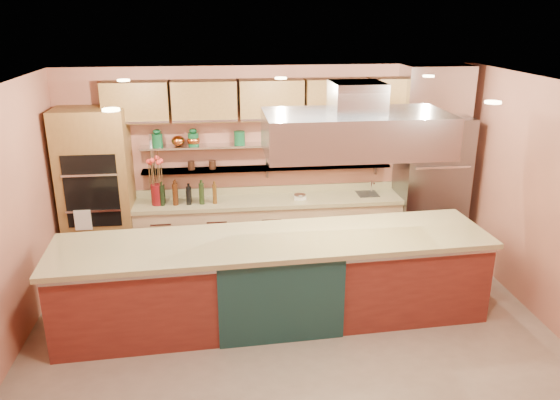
{
  "coord_description": "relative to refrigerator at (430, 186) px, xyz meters",
  "views": [
    {
      "loc": [
        -0.77,
        -5.26,
        3.51
      ],
      "look_at": [
        -0.03,
        1.0,
        1.33
      ],
      "focal_mm": 35.0,
      "sensor_mm": 36.0,
      "label": 1
    }
  ],
  "objects": [
    {
      "name": "floor",
      "position": [
        -2.35,
        -2.14,
        -1.06
      ],
      "size": [
        6.0,
        5.0,
        0.02
      ],
      "primitive_type": "cube",
      "color": "gray",
      "rests_on": "ground"
    },
    {
      "name": "ceiling",
      "position": [
        -2.35,
        -2.14,
        1.75
      ],
      "size": [
        6.0,
        5.0,
        0.02
      ],
      "primitive_type": "cube",
      "color": "black",
      "rests_on": "wall_back"
    },
    {
      "name": "wall_back",
      "position": [
        -2.35,
        0.36,
        0.35
      ],
      "size": [
        6.0,
        0.04,
        2.8
      ],
      "primitive_type": "cube",
      "color": "#B66F56",
      "rests_on": "floor"
    },
    {
      "name": "wall_front",
      "position": [
        -2.35,
        -4.64,
        0.35
      ],
      "size": [
        6.0,
        0.04,
        2.8
      ],
      "primitive_type": "cube",
      "color": "#B66F56",
      "rests_on": "floor"
    },
    {
      "name": "oven_stack",
      "position": [
        -4.8,
        0.04,
        0.1
      ],
      "size": [
        0.95,
        0.64,
        2.3
      ],
      "primitive_type": "cube",
      "color": "olive",
      "rests_on": "floor"
    },
    {
      "name": "refrigerator",
      "position": [
        0.0,
        0.0,
        0.0
      ],
      "size": [
        0.95,
        0.72,
        2.1
      ],
      "primitive_type": "cube",
      "color": "slate",
      "rests_on": "floor"
    },
    {
      "name": "back_counter",
      "position": [
        -2.4,
        0.06,
        -0.58
      ],
      "size": [
        3.84,
        0.64,
        0.93
      ],
      "primitive_type": "cube",
      "color": "tan",
      "rests_on": "floor"
    },
    {
      "name": "wall_shelf_lower",
      "position": [
        -2.4,
        0.23,
        0.3
      ],
      "size": [
        3.6,
        0.26,
        0.03
      ],
      "primitive_type": "cube",
      "color": "#BABEC2",
      "rests_on": "wall_back"
    },
    {
      "name": "wall_shelf_upper",
      "position": [
        -2.4,
        0.23,
        0.65
      ],
      "size": [
        3.6,
        0.26,
        0.03
      ],
      "primitive_type": "cube",
      "color": "#BABEC2",
      "rests_on": "wall_back"
    },
    {
      "name": "upper_cabinets",
      "position": [
        -2.35,
        0.18,
        1.3
      ],
      "size": [
        4.6,
        0.36,
        0.55
      ],
      "primitive_type": "cube",
      "color": "olive",
      "rests_on": "wall_back"
    },
    {
      "name": "range_hood",
      "position": [
        -1.61,
        -1.64,
        1.2
      ],
      "size": [
        2.0,
        1.0,
        0.45
      ],
      "primitive_type": "cube",
      "color": "#BABEC2",
      "rests_on": "ceiling"
    },
    {
      "name": "ceiling_downlights",
      "position": [
        -2.35,
        -1.94,
        1.72
      ],
      "size": [
        4.0,
        2.8,
        0.02
      ],
      "primitive_type": "cube",
      "color": "#FFE5A5",
      "rests_on": "ceiling"
    },
    {
      "name": "island",
      "position": [
        -2.51,
        -1.64,
        -0.53
      ],
      "size": [
        5.0,
        1.33,
        1.03
      ],
      "primitive_type": "cube",
      "rotation": [
        0.0,
        0.0,
        0.05
      ],
      "color": "maroon",
      "rests_on": "floor"
    },
    {
      "name": "flower_vase",
      "position": [
        -3.98,
        0.01,
        0.03
      ],
      "size": [
        0.21,
        0.21,
        0.3
      ],
      "primitive_type": "cylinder",
      "rotation": [
        0.0,
        0.0,
        -0.33
      ],
      "color": "#600E12",
      "rests_on": "back_counter"
    },
    {
      "name": "oil_bottle_cluster",
      "position": [
        -3.55,
        0.01,
        0.02
      ],
      "size": [
        0.89,
        0.46,
        0.27
      ],
      "primitive_type": "cube",
      "rotation": [
        0.0,
        0.0,
        0.27
      ],
      "color": "black",
      "rests_on": "back_counter"
    },
    {
      "name": "kitchen_scale",
      "position": [
        -1.96,
        0.01,
        -0.07
      ],
      "size": [
        0.21,
        0.19,
        0.1
      ],
      "primitive_type": "cube",
      "rotation": [
        0.0,
        0.0,
        -0.43
      ],
      "color": "silver",
      "rests_on": "back_counter"
    },
    {
      "name": "bar_faucet",
      "position": [
        -0.87,
        0.11,
        -0.02
      ],
      "size": [
        0.03,
        0.03,
        0.2
      ],
      "primitive_type": "cylinder",
      "rotation": [
        0.0,
        0.0,
        0.08
      ],
      "color": "white",
      "rests_on": "back_counter"
    },
    {
      "name": "copper_kettle",
      "position": [
        -3.66,
        0.23,
        0.74
      ],
      "size": [
        0.25,
        0.25,
        0.15
      ],
      "primitive_type": "ellipsoid",
      "rotation": [
        0.0,
        0.0,
        0.43
      ],
      "color": "#CE6A2F",
      "rests_on": "wall_shelf_upper"
    },
    {
      "name": "green_canister",
      "position": [
        -2.8,
        0.23,
        0.76
      ],
      "size": [
        0.17,
        0.17,
        0.19
      ],
      "primitive_type": "cylinder",
      "rotation": [
        0.0,
        0.0,
        -0.1
      ],
      "color": "#104B27",
      "rests_on": "wall_shelf_upper"
    }
  ]
}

